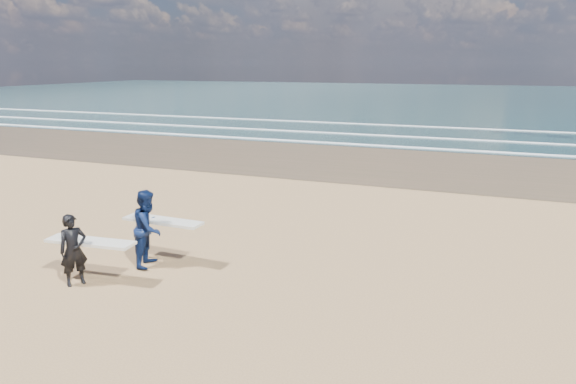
% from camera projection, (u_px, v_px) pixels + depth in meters
% --- Properties ---
extents(ocean, '(220.00, 100.00, 0.02)m').
position_uv_depth(ocean, '(569.00, 101.00, 70.96)').
color(ocean, '#1A3739').
rests_on(ocean, ground).
extents(surfer_near, '(2.24, 1.09, 1.72)m').
position_uv_depth(surfer_near, '(76.00, 249.00, 12.01)').
color(surfer_near, black).
rests_on(surfer_near, ground).
extents(surfer_far, '(2.21, 1.20, 2.00)m').
position_uv_depth(surfer_far, '(149.00, 228.00, 13.13)').
color(surfer_far, '#0C1B44').
rests_on(surfer_far, ground).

